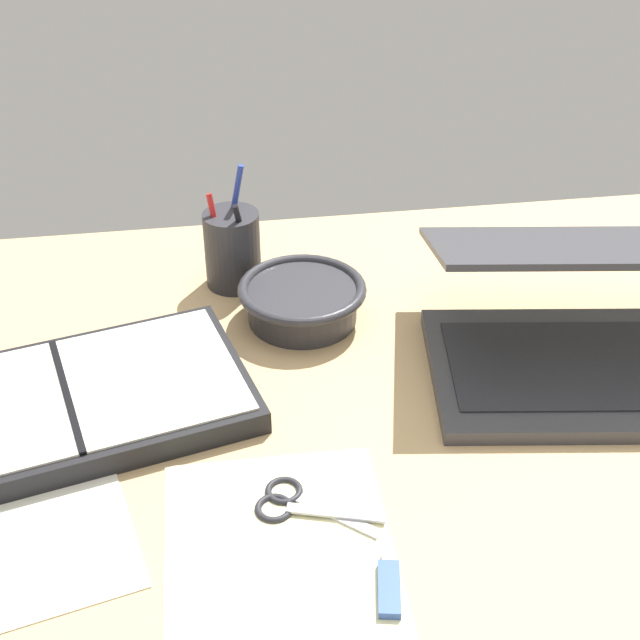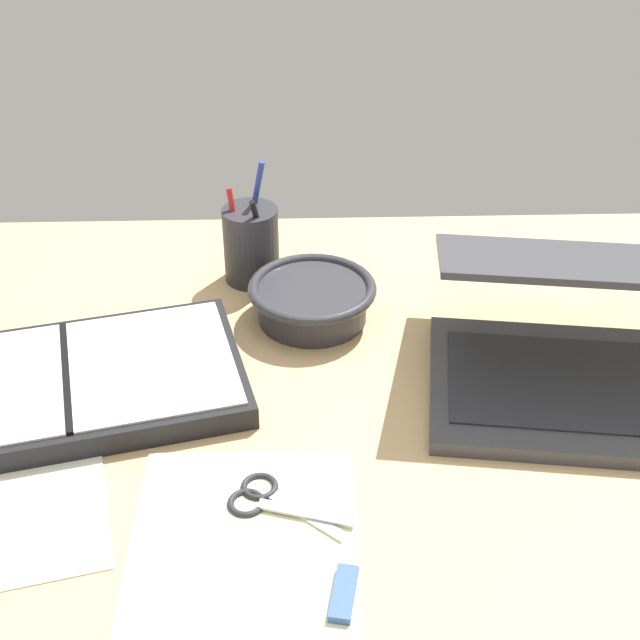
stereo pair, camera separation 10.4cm
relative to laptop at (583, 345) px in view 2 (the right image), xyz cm
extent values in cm
cube|color=tan|center=(-27.87, -7.34, -6.30)|extent=(140.00, 100.00, 2.00)
cube|color=#38383D|center=(-0.40, -2.83, -4.40)|extent=(37.54, 28.79, 1.80)
cube|color=#232328|center=(-0.40, -2.83, -3.38)|extent=(32.49, 21.50, 0.24)
cube|color=#38383D|center=(0.75, 5.31, 7.96)|extent=(37.40, 27.78, 8.50)
cube|color=silver|center=(0.69, 4.86, 7.80)|extent=(34.32, 24.97, 7.27)
cylinder|color=#2D2D33|center=(-31.00, 14.47, -2.99)|extent=(14.17, 14.17, 4.62)
torus|color=#2D2D33|center=(-31.00, 14.47, -0.68)|extent=(16.67, 16.67, 1.33)
cylinder|color=#28282D|center=(-39.17, 24.85, 0.06)|extent=(7.64, 7.64, 10.72)
cylinder|color=black|center=(-37.56, 23.51, 1.93)|extent=(2.97, 3.41, 12.30)
cylinder|color=#233899|center=(-38.89, 26.94, 3.67)|extent=(3.98, 1.22, 15.78)
cylinder|color=#B21E1E|center=(-41.00, 23.83, 2.15)|extent=(2.41, 3.67, 12.74)
cube|color=black|center=(-59.59, -0.92, -3.87)|extent=(44.43, 32.03, 2.86)
cube|color=silver|center=(-50.15, 1.38, -2.29)|extent=(23.13, 24.95, 0.30)
cube|color=black|center=(-59.59, -0.92, -2.14)|extent=(5.77, 20.72, 0.30)
cube|color=#B7B7BC|center=(-32.47, -20.84, -4.70)|extent=(9.75, 4.02, 0.30)
cube|color=#B7B7BC|center=(-32.47, -20.84, -5.00)|extent=(8.21, 7.36, 0.30)
torus|color=#232328|center=(-38.39, -19.03, -5.00)|extent=(3.90, 3.90, 0.70)
torus|color=#232328|center=(-37.14, -16.78, -5.00)|extent=(3.90, 3.90, 0.70)
cube|color=#F4EFB2|center=(-38.49, -24.97, -5.22)|extent=(22.14, 27.49, 0.16)
cube|color=silver|center=(-61.76, -17.60, -5.22)|extent=(22.69, 26.68, 0.16)
cube|color=#33519E|center=(-29.26, -30.65, -4.80)|extent=(3.12, 6.27, 1.00)
cube|color=silver|center=(-28.57, -27.11, -4.80)|extent=(1.41, 1.41, 0.60)
camera|label=1|loc=(-43.35, -81.78, 60.03)|focal=50.00mm
camera|label=2|loc=(-32.99, -82.73, 60.03)|focal=50.00mm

